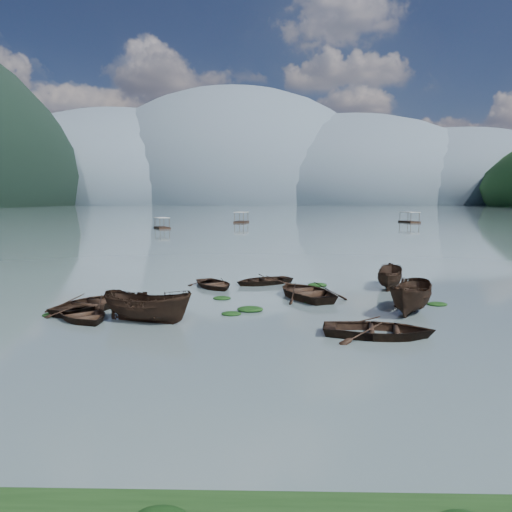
{
  "coord_description": "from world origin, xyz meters",
  "views": [
    {
      "loc": [
        0.78,
        -19.62,
        5.49
      ],
      "look_at": [
        0.0,
        12.0,
        2.0
      ],
      "focal_mm": 35.0,
      "sensor_mm": 36.0,
      "label": 1
    }
  ],
  "objects_px": {
    "rowboat_0": "(83,319)",
    "pontoon_left": "(162,228)",
    "pontoon_centre": "(241,223)",
    "rowboat_3": "(305,297)"
  },
  "relations": [
    {
      "from": "pontoon_left",
      "to": "pontoon_centre",
      "type": "distance_m",
      "value": 31.18
    },
    {
      "from": "rowboat_0",
      "to": "pontoon_left",
      "type": "bearing_deg",
      "value": 61.94
    },
    {
      "from": "pontoon_left",
      "to": "rowboat_3",
      "type": "bearing_deg",
      "value": -96.04
    },
    {
      "from": "rowboat_0",
      "to": "pontoon_left",
      "type": "height_order",
      "value": "pontoon_left"
    },
    {
      "from": "rowboat_0",
      "to": "rowboat_3",
      "type": "distance_m",
      "value": 12.21
    },
    {
      "from": "rowboat_0",
      "to": "pontoon_left",
      "type": "relative_size",
      "value": 0.73
    },
    {
      "from": "rowboat_0",
      "to": "pontoon_centre",
      "type": "bearing_deg",
      "value": 51.6
    },
    {
      "from": "rowboat_0",
      "to": "rowboat_3",
      "type": "height_order",
      "value": "rowboat_3"
    },
    {
      "from": "rowboat_3",
      "to": "pontoon_centre",
      "type": "bearing_deg",
      "value": -107.14
    },
    {
      "from": "pontoon_centre",
      "to": "rowboat_0",
      "type": "bearing_deg",
      "value": -82.42
    }
  ]
}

